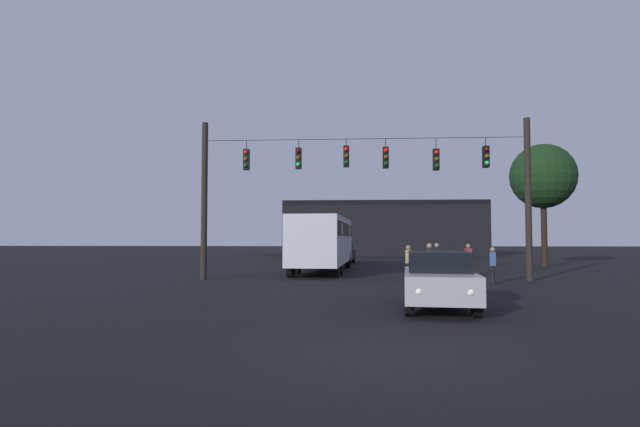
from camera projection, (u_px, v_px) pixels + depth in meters
ground_plane at (360, 268)px, 32.59m from camera, size 168.00×168.00×0.00m
overhead_signal_span at (364, 185)px, 23.08m from camera, size 14.80×0.44×7.21m
city_bus at (323, 238)px, 28.75m from camera, size 3.12×11.12×3.00m
car_near_right at (439, 279)px, 13.78m from camera, size 2.23×4.47×1.52m
car_far_left at (341, 253)px, 37.59m from camera, size 2.16×4.45×1.52m
pedestrian_crossing_left at (408, 261)px, 22.71m from camera, size 0.30×0.39×1.56m
pedestrian_crossing_center at (430, 261)px, 21.21m from camera, size 0.28×0.38×1.67m
pedestrian_crossing_right at (493, 263)px, 21.08m from camera, size 0.32×0.41×1.51m
pedestrian_near_bus at (468, 258)px, 24.81m from camera, size 0.29×0.39×1.61m
pedestrian_trailing at (437, 258)px, 24.30m from camera, size 0.28×0.38×1.65m
corner_building at (383, 229)px, 57.02m from camera, size 21.13×9.82×5.77m
tree_left_silhouette at (543, 177)px, 33.71m from camera, size 4.23×4.23×8.06m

